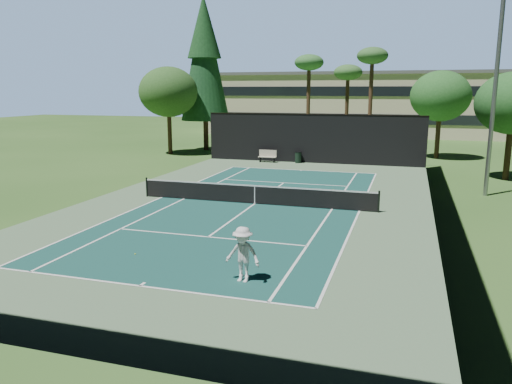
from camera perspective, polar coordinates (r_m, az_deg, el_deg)
ground at (r=26.48m, az=-0.15°, el=-1.39°), size 160.00×160.00×0.00m
apron_slab at (r=26.47m, az=-0.15°, el=-1.38°), size 18.00×32.00×0.01m
court_surface at (r=26.47m, az=-0.15°, el=-1.36°), size 10.97×23.77×0.01m
court_lines at (r=26.47m, az=-0.15°, el=-1.34°), size 11.07×23.87×0.01m
tennis_net at (r=26.36m, az=-0.15°, el=-0.21°), size 12.90×0.10×1.10m
fence at (r=26.16m, az=-0.11°, el=2.93°), size 18.04×32.05×4.03m
player at (r=15.71m, az=-1.53°, el=-7.15°), size 1.23×0.81×1.78m
tennis_ball_a at (r=18.96m, az=-13.64°, el=-6.91°), size 0.06×0.06×0.06m
tennis_ball_b at (r=30.38m, az=-4.52°, el=0.32°), size 0.06×0.06×0.06m
tennis_ball_c at (r=30.53m, az=8.83°, el=0.27°), size 0.06×0.06×0.06m
tennis_ball_d at (r=32.06m, az=-6.24°, el=0.88°), size 0.06×0.06×0.06m
park_bench at (r=41.92m, az=1.32°, el=4.17°), size 1.50×0.45×1.02m
trash_bin at (r=41.60m, az=4.84°, el=3.98°), size 0.56×0.56×0.95m
pine_tree at (r=50.75m, az=-5.92°, el=15.59°), size 4.80×4.80×15.00m
palm_a at (r=49.64m, az=6.08°, el=14.10°), size 2.80×2.80×9.32m
palm_b at (r=51.03m, az=10.47°, el=12.97°), size 2.80×2.80×8.42m
palm_c at (r=47.85m, az=13.14°, el=14.47°), size 2.80×2.80×9.77m
decid_tree_a at (r=46.69m, az=20.34°, el=10.23°), size 5.12×5.12×7.62m
decid_tree_c at (r=47.83m, az=-9.99°, el=11.18°), size 5.44×5.44×8.09m
campus_building at (r=71.05m, az=11.12°, el=9.95°), size 40.50×12.50×8.30m
light_pole at (r=30.94m, az=25.73°, el=11.42°), size 0.90×0.25×12.22m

